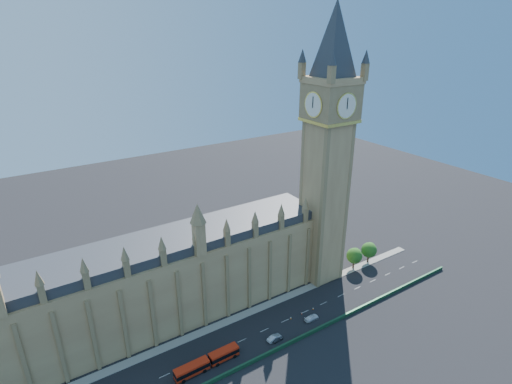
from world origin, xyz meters
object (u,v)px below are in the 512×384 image
red_bus (207,362)px  car_grey (277,339)px  car_silver (274,338)px  car_white (312,318)px

red_bus → car_grey: 21.93m
car_silver → car_grey: bearing=-150.0°
red_bus → car_silver: (21.27, -1.47, -0.90)m
red_bus → car_white: red_bus is taller
car_grey → car_white: bearing=-83.9°
car_grey → car_silver: car_silver is taller
car_grey → car_silver: (-0.53, 0.70, 0.15)m
red_bus → car_silver: 21.34m
car_silver → car_white: size_ratio=0.94×
red_bus → car_grey: (21.80, -2.17, -1.05)m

